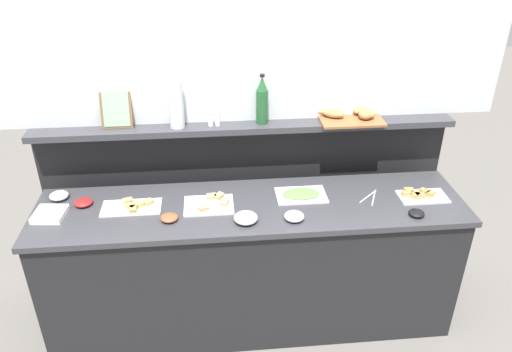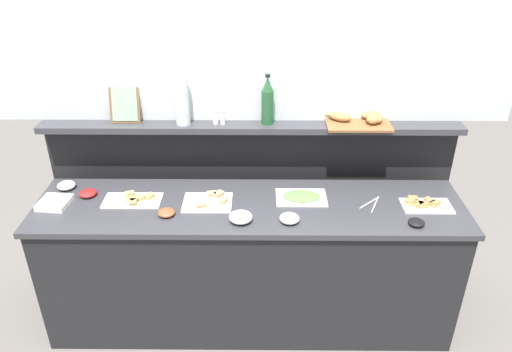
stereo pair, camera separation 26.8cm
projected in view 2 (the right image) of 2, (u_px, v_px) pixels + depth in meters
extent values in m
plane|color=slate|center=(252.00, 261.00, 3.91)|extent=(12.00, 12.00, 0.00)
cube|color=black|center=(250.00, 267.00, 3.17)|extent=(2.51, 0.57, 0.87)
cube|color=#38383D|center=(250.00, 207.00, 2.95)|extent=(2.55, 0.61, 0.03)
cube|color=black|center=(251.00, 204.00, 3.51)|extent=(2.68, 0.08, 1.21)
cube|color=#38383D|center=(251.00, 125.00, 3.17)|extent=(2.68, 0.22, 0.04)
cube|color=silver|center=(250.00, 10.00, 2.89)|extent=(3.28, 0.08, 1.35)
cube|color=silver|center=(427.00, 206.00, 2.92)|extent=(0.29, 0.17, 0.01)
cube|color=#AD7A47|center=(413.00, 200.00, 2.96)|extent=(0.06, 0.05, 0.01)
cube|color=#E5C666|center=(413.00, 199.00, 2.96)|extent=(0.06, 0.05, 0.01)
cube|color=#AD7A47|center=(413.00, 198.00, 2.95)|extent=(0.06, 0.05, 0.01)
cube|color=#AD7A47|center=(423.00, 206.00, 2.91)|extent=(0.06, 0.04, 0.01)
cube|color=#E5C666|center=(424.00, 204.00, 2.90)|extent=(0.06, 0.04, 0.01)
cube|color=#AD7A47|center=(424.00, 203.00, 2.90)|extent=(0.06, 0.04, 0.01)
cube|color=#AD7A47|center=(429.00, 202.00, 2.94)|extent=(0.06, 0.07, 0.01)
cube|color=#E5C666|center=(429.00, 201.00, 2.94)|extent=(0.06, 0.07, 0.01)
cube|color=#AD7A47|center=(429.00, 200.00, 2.93)|extent=(0.06, 0.07, 0.01)
cube|color=#AD7A47|center=(410.00, 203.00, 2.93)|extent=(0.06, 0.05, 0.01)
cube|color=#E5C666|center=(410.00, 202.00, 2.93)|extent=(0.06, 0.05, 0.01)
cube|color=#AD7A47|center=(410.00, 201.00, 2.92)|extent=(0.06, 0.05, 0.01)
cube|color=#AD7A47|center=(435.00, 204.00, 2.92)|extent=(0.07, 0.07, 0.01)
cube|color=#E5C666|center=(435.00, 203.00, 2.92)|extent=(0.07, 0.07, 0.01)
cube|color=#AD7A47|center=(435.00, 202.00, 2.91)|extent=(0.07, 0.07, 0.01)
cube|color=#AD7A47|center=(418.00, 205.00, 2.91)|extent=(0.07, 0.07, 0.01)
cube|color=#E5C666|center=(418.00, 204.00, 2.91)|extent=(0.07, 0.07, 0.01)
cube|color=#AD7A47|center=(419.00, 203.00, 2.90)|extent=(0.07, 0.07, 0.01)
cube|color=white|center=(133.00, 201.00, 2.98)|extent=(0.34, 0.17, 0.01)
cube|color=tan|center=(150.00, 197.00, 2.99)|extent=(0.07, 0.07, 0.01)
cube|color=#66994C|center=(149.00, 196.00, 2.98)|extent=(0.07, 0.07, 0.01)
cube|color=tan|center=(149.00, 195.00, 2.98)|extent=(0.07, 0.07, 0.01)
cube|color=tan|center=(130.00, 195.00, 3.01)|extent=(0.07, 0.06, 0.01)
cube|color=#66994C|center=(130.00, 194.00, 3.01)|extent=(0.07, 0.06, 0.01)
cube|color=tan|center=(130.00, 193.00, 3.00)|extent=(0.07, 0.06, 0.01)
cube|color=tan|center=(132.00, 201.00, 2.95)|extent=(0.07, 0.06, 0.01)
cube|color=#66994C|center=(131.00, 200.00, 2.95)|extent=(0.07, 0.06, 0.01)
cube|color=tan|center=(131.00, 199.00, 2.95)|extent=(0.07, 0.06, 0.01)
cube|color=tan|center=(133.00, 203.00, 2.93)|extent=(0.04, 0.06, 0.01)
cube|color=#66994C|center=(133.00, 202.00, 2.92)|extent=(0.04, 0.06, 0.01)
cube|color=tan|center=(133.00, 201.00, 2.92)|extent=(0.04, 0.06, 0.01)
cube|color=tan|center=(139.00, 199.00, 2.98)|extent=(0.07, 0.07, 0.01)
cube|color=#66994C|center=(139.00, 198.00, 2.97)|extent=(0.07, 0.07, 0.01)
cube|color=tan|center=(139.00, 196.00, 2.97)|extent=(0.07, 0.07, 0.01)
cube|color=silver|center=(207.00, 203.00, 2.96)|extent=(0.29, 0.22, 0.01)
cube|color=tan|center=(219.00, 195.00, 3.01)|extent=(0.07, 0.07, 0.01)
cube|color=#D1664C|center=(219.00, 194.00, 3.01)|extent=(0.07, 0.07, 0.01)
cube|color=tan|center=(219.00, 193.00, 3.00)|extent=(0.07, 0.07, 0.01)
cube|color=tan|center=(201.00, 206.00, 2.90)|extent=(0.07, 0.06, 0.01)
cube|color=#D1664C|center=(201.00, 205.00, 2.90)|extent=(0.07, 0.06, 0.01)
cube|color=tan|center=(201.00, 204.00, 2.89)|extent=(0.07, 0.06, 0.01)
cube|color=tan|center=(212.00, 195.00, 3.01)|extent=(0.06, 0.05, 0.01)
cube|color=#D1664C|center=(211.00, 194.00, 3.01)|extent=(0.06, 0.05, 0.01)
cube|color=tan|center=(211.00, 193.00, 3.00)|extent=(0.06, 0.05, 0.01)
cube|color=tan|center=(223.00, 202.00, 2.95)|extent=(0.05, 0.07, 0.01)
cube|color=#D1664C|center=(223.00, 201.00, 2.94)|extent=(0.05, 0.07, 0.01)
cube|color=tan|center=(223.00, 199.00, 2.94)|extent=(0.05, 0.07, 0.01)
cube|color=silver|center=(301.00, 198.00, 3.01)|extent=(0.30, 0.20, 0.01)
ellipsoid|color=#66994C|center=(301.00, 196.00, 3.00)|extent=(0.23, 0.14, 0.01)
ellipsoid|color=silver|center=(66.00, 185.00, 3.10)|extent=(0.11, 0.11, 0.04)
ellipsoid|color=#BF4C3F|center=(67.00, 186.00, 3.10)|extent=(0.09, 0.09, 0.03)
ellipsoid|color=silver|center=(290.00, 218.00, 2.78)|extent=(0.11, 0.11, 0.05)
ellipsoid|color=#F28C4C|center=(289.00, 219.00, 2.78)|extent=(0.09, 0.09, 0.03)
ellipsoid|color=silver|center=(241.00, 217.00, 2.78)|extent=(0.13, 0.13, 0.05)
ellipsoid|color=#F28C4C|center=(241.00, 218.00, 2.79)|extent=(0.10, 0.10, 0.03)
ellipsoid|color=red|center=(88.00, 193.00, 3.03)|extent=(0.11, 0.11, 0.04)
ellipsoid|color=black|center=(416.00, 222.00, 2.76)|extent=(0.09, 0.09, 0.03)
ellipsoid|color=brown|center=(166.00, 213.00, 2.84)|extent=(0.10, 0.10, 0.03)
cylinder|color=#B7BABF|center=(375.00, 205.00, 2.93)|extent=(0.08, 0.17, 0.01)
cylinder|color=#B7BABF|center=(369.00, 203.00, 2.95)|extent=(0.14, 0.13, 0.01)
sphere|color=#B7BABF|center=(378.00, 198.00, 3.01)|extent=(0.01, 0.01, 0.01)
cube|color=white|center=(55.00, 203.00, 2.93)|extent=(0.19, 0.19, 0.03)
cylinder|color=#23562D|center=(267.00, 107.00, 3.09)|extent=(0.08, 0.08, 0.22)
cone|color=#23562D|center=(268.00, 84.00, 3.02)|extent=(0.06, 0.06, 0.08)
cylinder|color=black|center=(268.00, 76.00, 2.99)|extent=(0.03, 0.03, 0.02)
cylinder|color=white|center=(216.00, 118.00, 3.11)|extent=(0.03, 0.03, 0.08)
cylinder|color=#B7BABF|center=(215.00, 112.00, 3.09)|extent=(0.03, 0.03, 0.01)
cylinder|color=white|center=(223.00, 118.00, 3.11)|extent=(0.03, 0.03, 0.08)
cylinder|color=#B7BABF|center=(222.00, 112.00, 3.09)|extent=(0.03, 0.03, 0.01)
cube|color=brown|center=(358.00, 123.00, 3.12)|extent=(0.40, 0.26, 0.02)
ellipsoid|color=#AD7A47|center=(340.00, 117.00, 3.13)|extent=(0.16, 0.14, 0.05)
ellipsoid|color=#AD7A47|center=(373.00, 119.00, 3.09)|extent=(0.13, 0.14, 0.06)
ellipsoid|color=#B7844C|center=(375.00, 117.00, 3.11)|extent=(0.10, 0.15, 0.06)
ellipsoid|color=#AD7A47|center=(370.00, 113.00, 3.18)|extent=(0.16, 0.16, 0.05)
ellipsoid|color=tan|center=(333.00, 113.00, 3.18)|extent=(0.14, 0.10, 0.05)
cube|color=brown|center=(125.00, 104.00, 3.11)|extent=(0.19, 0.07, 0.24)
cube|color=#8CB78C|center=(124.00, 104.00, 3.11)|extent=(0.16, 0.06, 0.21)
cylinder|color=silver|center=(182.00, 102.00, 3.06)|extent=(0.09, 0.09, 0.29)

